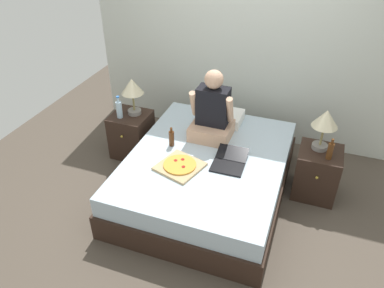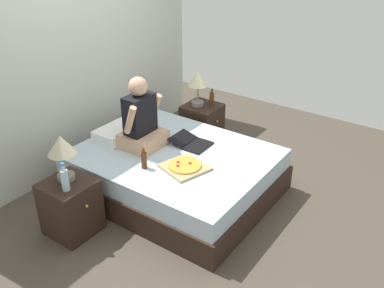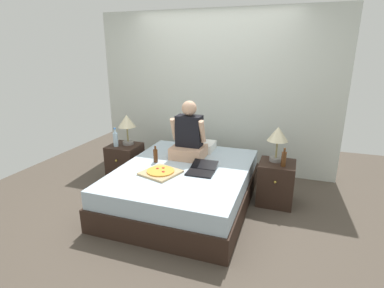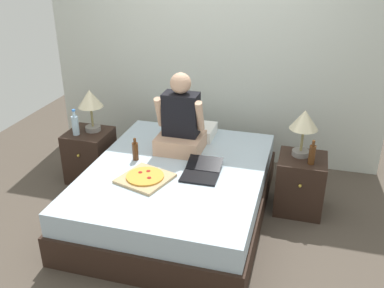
% 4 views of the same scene
% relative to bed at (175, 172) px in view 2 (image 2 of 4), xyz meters
% --- Properties ---
extents(ground_plane, '(5.85, 5.85, 0.00)m').
position_rel_bed_xyz_m(ground_plane, '(0.00, 0.00, -0.24)').
color(ground_plane, '#4C4238').
extents(wall_back, '(3.85, 0.12, 2.50)m').
position_rel_bed_xyz_m(wall_back, '(0.00, 1.38, 1.01)').
color(wall_back, silver).
rests_on(wall_back, ground).
extents(bed, '(1.62, 2.04, 0.49)m').
position_rel_bed_xyz_m(bed, '(0.00, 0.00, 0.00)').
color(bed, black).
rests_on(bed, ground).
extents(nightstand_left, '(0.44, 0.47, 0.55)m').
position_rel_bed_xyz_m(nightstand_left, '(-1.11, 0.40, 0.03)').
color(nightstand_left, black).
rests_on(nightstand_left, ground).
extents(lamp_on_left_nightstand, '(0.26, 0.26, 0.45)m').
position_rel_bed_xyz_m(lamp_on_left_nightstand, '(-1.07, 0.45, 0.64)').
color(lamp_on_left_nightstand, gray).
rests_on(lamp_on_left_nightstand, nightstand_left).
extents(water_bottle, '(0.07, 0.07, 0.28)m').
position_rel_bed_xyz_m(water_bottle, '(-1.19, 0.31, 0.42)').
color(water_bottle, silver).
rests_on(water_bottle, nightstand_left).
extents(nightstand_right, '(0.44, 0.47, 0.55)m').
position_rel_bed_xyz_m(nightstand_right, '(1.11, 0.40, 0.03)').
color(nightstand_right, black).
rests_on(nightstand_right, ground).
extents(lamp_on_right_nightstand, '(0.26, 0.26, 0.45)m').
position_rel_bed_xyz_m(lamp_on_right_nightstand, '(1.08, 0.45, 0.64)').
color(lamp_on_right_nightstand, gray).
rests_on(lamp_on_right_nightstand, nightstand_right).
extents(beer_bottle, '(0.06, 0.06, 0.23)m').
position_rel_bed_xyz_m(beer_bottle, '(1.18, 0.30, 0.41)').
color(beer_bottle, '#512D14').
rests_on(beer_bottle, nightstand_right).
extents(pillow, '(0.52, 0.34, 0.12)m').
position_rel_bed_xyz_m(pillow, '(-0.08, 0.74, 0.31)').
color(pillow, white).
rests_on(pillow, bed).
extents(person_seated, '(0.47, 0.40, 0.78)m').
position_rel_bed_xyz_m(person_seated, '(-0.07, 0.38, 0.54)').
color(person_seated, tan).
rests_on(person_seated, bed).
extents(laptop, '(0.33, 0.42, 0.07)m').
position_rel_bed_xyz_m(laptop, '(0.25, -0.06, 0.27)').
color(laptop, black).
rests_on(laptop, bed).
extents(pizza_box, '(0.50, 0.50, 0.05)m').
position_rel_bed_xyz_m(pizza_box, '(-0.20, -0.28, 0.27)').
color(pizza_box, tan).
rests_on(pizza_box, bed).
extents(beer_bottle_on_bed, '(0.06, 0.06, 0.22)m').
position_rel_bed_xyz_m(beer_bottle_on_bed, '(-0.42, 0.06, 0.34)').
color(beer_bottle_on_bed, '#4C2811').
rests_on(beer_bottle_on_bed, bed).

